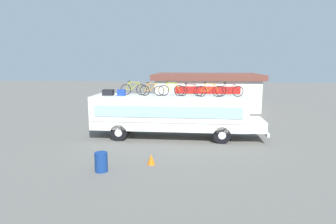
{
  "coord_description": "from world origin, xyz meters",
  "views": [
    {
      "loc": [
        1.85,
        -18.8,
        4.98
      ],
      "look_at": [
        -0.05,
        0.0,
        1.76
      ],
      "focal_mm": 30.56,
      "sensor_mm": 36.0,
      "label": 1
    }
  ],
  "objects_px": {
    "rooftop_bicycle_1": "(134,89)",
    "rooftop_bicycle_5": "(209,91)",
    "luggage_bag_1": "(108,92)",
    "luggage_bag_2": "(121,93)",
    "rooftop_bicycle_3": "(171,90)",
    "traffic_cone": "(151,159)",
    "bus": "(172,113)",
    "rooftop_bicycle_4": "(190,91)",
    "rooftop_bicycle_6": "(229,91)",
    "rooftop_bicycle_2": "(152,90)",
    "trash_bin": "(101,162)"
  },
  "relations": [
    {
      "from": "rooftop_bicycle_5",
      "to": "traffic_cone",
      "type": "relative_size",
      "value": 3.44
    },
    {
      "from": "rooftop_bicycle_2",
      "to": "rooftop_bicycle_4",
      "type": "distance_m",
      "value": 2.54
    },
    {
      "from": "rooftop_bicycle_3",
      "to": "rooftop_bicycle_6",
      "type": "bearing_deg",
      "value": -0.74
    },
    {
      "from": "bus",
      "to": "luggage_bag_1",
      "type": "height_order",
      "value": "luggage_bag_1"
    },
    {
      "from": "luggage_bag_1",
      "to": "luggage_bag_2",
      "type": "height_order",
      "value": "luggage_bag_2"
    },
    {
      "from": "rooftop_bicycle_2",
      "to": "traffic_cone",
      "type": "relative_size",
      "value": 3.19
    },
    {
      "from": "luggage_bag_2",
      "to": "traffic_cone",
      "type": "xyz_separation_m",
      "value": [
        2.78,
        -5.03,
        -2.81
      ]
    },
    {
      "from": "rooftop_bicycle_2",
      "to": "luggage_bag_1",
      "type": "bearing_deg",
      "value": -179.13
    },
    {
      "from": "luggage_bag_1",
      "to": "rooftop_bicycle_3",
      "type": "relative_size",
      "value": 0.39
    },
    {
      "from": "rooftop_bicycle_4",
      "to": "traffic_cone",
      "type": "distance_m",
      "value": 6.34
    },
    {
      "from": "rooftop_bicycle_1",
      "to": "rooftop_bicycle_3",
      "type": "relative_size",
      "value": 1.03
    },
    {
      "from": "rooftop_bicycle_2",
      "to": "rooftop_bicycle_5",
      "type": "xyz_separation_m",
      "value": [
        3.79,
        -0.17,
        0.01
      ]
    },
    {
      "from": "rooftop_bicycle_4",
      "to": "luggage_bag_2",
      "type": "bearing_deg",
      "value": -176.43
    },
    {
      "from": "rooftop_bicycle_4",
      "to": "rooftop_bicycle_6",
      "type": "bearing_deg",
      "value": -1.48
    },
    {
      "from": "bus",
      "to": "traffic_cone",
      "type": "height_order",
      "value": "bus"
    },
    {
      "from": "rooftop_bicycle_2",
      "to": "bus",
      "type": "bearing_deg",
      "value": 4.39
    },
    {
      "from": "rooftop_bicycle_4",
      "to": "rooftop_bicycle_5",
      "type": "bearing_deg",
      "value": -12.47
    },
    {
      "from": "rooftop_bicycle_1",
      "to": "bus",
      "type": "bearing_deg",
      "value": -5.46
    },
    {
      "from": "bus",
      "to": "luggage_bag_1",
      "type": "xyz_separation_m",
      "value": [
        -4.27,
        -0.15,
        1.34
      ]
    },
    {
      "from": "bus",
      "to": "rooftop_bicycle_4",
      "type": "relative_size",
      "value": 6.69
    },
    {
      "from": "bus",
      "to": "rooftop_bicycle_6",
      "type": "bearing_deg",
      "value": -0.95
    },
    {
      "from": "bus",
      "to": "rooftop_bicycle_6",
      "type": "relative_size",
      "value": 6.42
    },
    {
      "from": "luggage_bag_1",
      "to": "rooftop_bicycle_1",
      "type": "relative_size",
      "value": 0.38
    },
    {
      "from": "rooftop_bicycle_2",
      "to": "rooftop_bicycle_3",
      "type": "xyz_separation_m",
      "value": [
        1.3,
        0.09,
        0.02
      ]
    },
    {
      "from": "luggage_bag_1",
      "to": "rooftop_bicycle_3",
      "type": "bearing_deg",
      "value": 1.78
    },
    {
      "from": "rooftop_bicycle_5",
      "to": "rooftop_bicycle_6",
      "type": "height_order",
      "value": "rooftop_bicycle_5"
    },
    {
      "from": "luggage_bag_1",
      "to": "rooftop_bicycle_6",
      "type": "height_order",
      "value": "rooftop_bicycle_6"
    },
    {
      "from": "rooftop_bicycle_1",
      "to": "trash_bin",
      "type": "relative_size",
      "value": 1.98
    },
    {
      "from": "rooftop_bicycle_6",
      "to": "traffic_cone",
      "type": "relative_size",
      "value": 3.46
    },
    {
      "from": "rooftop_bicycle_1",
      "to": "rooftop_bicycle_5",
      "type": "relative_size",
      "value": 1.02
    },
    {
      "from": "rooftop_bicycle_1",
      "to": "rooftop_bicycle_3",
      "type": "distance_m",
      "value": 2.62
    },
    {
      "from": "rooftop_bicycle_1",
      "to": "traffic_cone",
      "type": "height_order",
      "value": "rooftop_bicycle_1"
    },
    {
      "from": "rooftop_bicycle_2",
      "to": "luggage_bag_2",
      "type": "bearing_deg",
      "value": -174.89
    },
    {
      "from": "luggage_bag_1",
      "to": "luggage_bag_2",
      "type": "bearing_deg",
      "value": -8.23
    },
    {
      "from": "rooftop_bicycle_3",
      "to": "traffic_cone",
      "type": "distance_m",
      "value": 6.11
    },
    {
      "from": "trash_bin",
      "to": "luggage_bag_1",
      "type": "bearing_deg",
      "value": 103.8
    },
    {
      "from": "luggage_bag_1",
      "to": "traffic_cone",
      "type": "distance_m",
      "value": 6.95
    },
    {
      "from": "bus",
      "to": "luggage_bag_2",
      "type": "relative_size",
      "value": 22.28
    },
    {
      "from": "luggage_bag_2",
      "to": "rooftop_bicycle_5",
      "type": "bearing_deg",
      "value": 0.09
    },
    {
      "from": "bus",
      "to": "rooftop_bicycle_3",
      "type": "relative_size",
      "value": 6.51
    },
    {
      "from": "luggage_bag_2",
      "to": "rooftop_bicycle_3",
      "type": "relative_size",
      "value": 0.29
    },
    {
      "from": "luggage_bag_2",
      "to": "rooftop_bicycle_3",
      "type": "xyz_separation_m",
      "value": [
        3.32,
        0.27,
        0.19
      ]
    },
    {
      "from": "rooftop_bicycle_1",
      "to": "luggage_bag_2",
      "type": "bearing_deg",
      "value": -143.15
    },
    {
      "from": "luggage_bag_2",
      "to": "rooftop_bicycle_3",
      "type": "height_order",
      "value": "rooftop_bicycle_3"
    },
    {
      "from": "bus",
      "to": "rooftop_bicycle_3",
      "type": "xyz_separation_m",
      "value": [
        -0.01,
        -0.01,
        1.54
      ]
    },
    {
      "from": "bus",
      "to": "rooftop_bicycle_1",
      "type": "distance_m",
      "value": 3.05
    },
    {
      "from": "rooftop_bicycle_3",
      "to": "rooftop_bicycle_5",
      "type": "distance_m",
      "value": 2.5
    },
    {
      "from": "luggage_bag_1",
      "to": "luggage_bag_2",
      "type": "distance_m",
      "value": 0.95
    },
    {
      "from": "bus",
      "to": "rooftop_bicycle_2",
      "type": "bearing_deg",
      "value": -175.61
    },
    {
      "from": "luggage_bag_2",
      "to": "rooftop_bicycle_6",
      "type": "bearing_deg",
      "value": 1.78
    }
  ]
}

